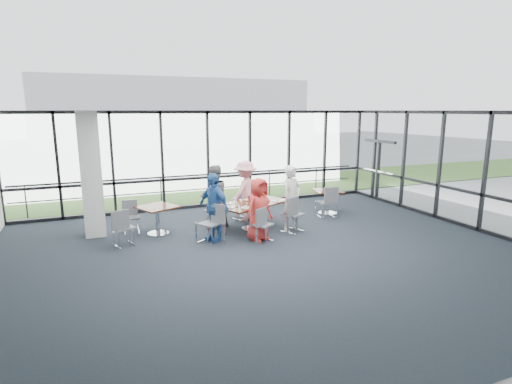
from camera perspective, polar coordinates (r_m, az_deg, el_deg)
name	(u,v)px	position (r m, az deg, el deg)	size (l,w,h in m)	color
floor	(268,255)	(9.16, 1.79, -8.96)	(12.00, 10.00, 0.02)	#1E252F
ceiling	(269,111)	(8.57, 1.93, 11.56)	(12.00, 10.00, 0.04)	silver
wall_front	(462,267)	(4.77, 27.39, -9.44)	(12.00, 0.10, 3.20)	silver
curtain_wall_back	(208,159)	(13.39, -6.88, 4.64)	(12.00, 0.10, 3.20)	white
curtain_wall_right	(469,170)	(12.41, 28.12, 2.80)	(0.10, 10.00, 3.20)	white
exit_door	(378,171)	(15.13, 17.05, 2.91)	(0.12, 1.60, 2.10)	black
structural_column	(91,175)	(10.95, -22.47, 2.29)	(0.50, 0.50, 3.20)	white
apron	(179,183)	(18.45, -10.88, 1.34)	(80.00, 70.00, 0.02)	slate
grass_strip	(189,190)	(16.52, -9.51, 0.30)	(80.00, 5.00, 0.01)	#3E6327
hangar_main	(174,112)	(40.53, -11.69, 11.09)	(24.00, 10.00, 6.00)	silver
guard_rail	(204,189)	(14.14, -7.42, 0.48)	(0.06, 0.06, 12.00)	#2D2D33
main_table	(252,207)	(10.84, -0.60, -2.14)	(2.25, 1.80, 0.75)	#3B1710
side_table_left	(157,211)	(10.74, -13.94, -2.59)	(1.16, 1.16, 0.75)	#3B1710
side_table_right	(328,194)	(12.69, 10.22, -0.29)	(1.01, 1.01, 0.75)	#3B1710
diner_near_left	(259,209)	(9.90, 0.40, -2.50)	(0.78, 0.50, 1.59)	red
diner_near_right	(292,199)	(10.68, 5.11, -0.96)	(0.65, 0.47, 1.78)	silver
diner_far_left	(214,197)	(11.03, -6.00, -0.67)	(0.85, 0.52, 1.75)	slate
diner_far_right	(245,191)	(11.69, -1.54, 0.14)	(1.14, 0.59, 1.77)	pink
diner_end	(214,207)	(9.94, -6.08, -2.15)	(1.00, 0.55, 1.71)	#2D60A9
chair_main_nl	(262,225)	(9.86, 0.91, -4.69)	(0.43, 0.43, 0.88)	slate
chair_main_nr	(293,214)	(10.69, 5.25, -3.19)	(0.47, 0.47, 0.97)	slate
chair_main_fl	(215,210)	(11.19, -5.93, -2.62)	(0.46, 0.46, 0.93)	slate
chair_main_fr	(241,206)	(11.94, -2.17, -1.96)	(0.40, 0.40, 0.81)	slate
chair_main_end	(210,224)	(9.87, -6.61, -4.52)	(0.47, 0.47, 0.96)	slate
chair_spare_la	(123,228)	(10.10, -18.41, -4.85)	(0.44, 0.44, 0.90)	slate
chair_spare_lb	(131,218)	(11.05, -17.41, -3.53)	(0.41, 0.41, 0.84)	slate
chair_spare_r	(326,202)	(12.29, 10.03, -1.43)	(0.46, 0.46, 0.94)	slate
plate_nl	(246,208)	(10.23, -1.41, -2.25)	(0.26, 0.26, 0.01)	white
plate_nr	(277,201)	(11.00, 3.07, -1.28)	(0.27, 0.27, 0.01)	white
plate_fl	(228,203)	(10.74, -4.07, -1.60)	(0.26, 0.26, 0.01)	white
plate_fr	(254,197)	(11.43, -0.23, -0.76)	(0.29, 0.29, 0.01)	white
plate_end	(230,207)	(10.30, -3.76, -2.17)	(0.27, 0.27, 0.01)	white
tumbler_a	(251,202)	(10.50, -0.74, -1.50)	(0.08, 0.08, 0.15)	white
tumbler_b	(263,199)	(10.88, 1.07, -1.05)	(0.07, 0.07, 0.15)	white
tumbler_c	(247,199)	(10.98, -1.24, -0.96)	(0.07, 0.07, 0.13)	white
tumbler_d	(237,205)	(10.28, -2.79, -1.83)	(0.07, 0.07, 0.14)	white
menu_a	(258,206)	(10.41, 0.29, -2.03)	(0.28, 0.19, 0.00)	white
menu_b	(282,199)	(11.20, 3.76, -1.07)	(0.30, 0.21, 0.00)	white
menu_c	(248,199)	(11.20, -1.19, -1.05)	(0.27, 0.19, 0.00)	white
condiment_caddy	(255,201)	(10.88, -0.17, -1.33)	(0.10, 0.07, 0.04)	black
ketchup_bottle	(249,199)	(10.85, -0.98, -0.99)	(0.06, 0.06, 0.18)	#B50C26
green_bottle	(254,198)	(10.89, -0.31, -0.89)	(0.05, 0.05, 0.20)	#1C7B2C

